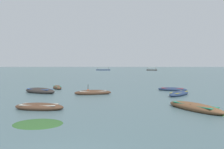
{
  "coord_description": "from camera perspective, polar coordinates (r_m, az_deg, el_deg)",
  "views": [
    {
      "loc": [
        2.4,
        -5.51,
        3.1
      ],
      "look_at": [
        -2.01,
        38.75,
        1.31
      ],
      "focal_mm": 32.86,
      "sensor_mm": 36.0,
      "label": 1
    }
  ],
  "objects": [
    {
      "name": "mountain_1",
      "position": [
        2669.96,
        -20.03,
        5.78
      ],
      "size": [
        1198.97,
        1198.97,
        342.95
      ],
      "primitive_type": "cone",
      "color": "slate",
      "rests_on": "ground"
    },
    {
      "name": "rowboat_3",
      "position": [
        22.76,
        -5.31,
        -5.04
      ],
      "size": [
        4.2,
        2.17,
        0.63
      ],
      "color": "#4C3323",
      "rests_on": "ground"
    },
    {
      "name": "mountain_2",
      "position": [
        2633.26,
        -4.2,
        5.1
      ],
      "size": [
        928.3,
        928.3,
        263.46
      ],
      "primitive_type": "cone",
      "color": "slate",
      "rests_on": "ground"
    },
    {
      "name": "rowboat_0",
      "position": [
        25.17,
        -19.44,
        -4.34
      ],
      "size": [
        4.41,
        2.64,
        0.79
      ],
      "color": "#2D2826",
      "rests_on": "ground"
    },
    {
      "name": "rowboat_6",
      "position": [
        15.77,
        -19.59,
        -8.48
      ],
      "size": [
        3.63,
        1.27,
        0.6
      ],
      "color": "#4C3323",
      "rests_on": "ground"
    },
    {
      "name": "mooring_buoy",
      "position": [
        25.53,
        -6.68,
        -4.47
      ],
      "size": [
        0.37,
        0.37,
        0.97
      ],
      "color": "#DB4C1E",
      "rests_on": "ground"
    },
    {
      "name": "rowboat_4",
      "position": [
        29.27,
        -14.99,
        -3.5
      ],
      "size": [
        2.42,
        3.1,
        0.58
      ],
      "color": "#4C3323",
      "rests_on": "ground"
    },
    {
      "name": "rowboat_1",
      "position": [
        27.19,
        16.45,
        -3.99
      ],
      "size": [
        3.75,
        1.99,
        0.53
      ],
      "color": "navy",
      "rests_on": "ground"
    },
    {
      "name": "ferry_0",
      "position": [
        151.77,
        11.02,
        1.26
      ],
      "size": [
        7.78,
        4.02,
        2.54
      ],
      "color": "#2D2826",
      "rests_on": "ground"
    },
    {
      "name": "rowboat_2",
      "position": [
        23.09,
        18.15,
        -5.08
      ],
      "size": [
        3.29,
        3.9,
        0.58
      ],
      "color": "navy",
      "rests_on": "ground"
    },
    {
      "name": "mountain_3",
      "position": [
        2444.52,
        15.32,
        5.48
      ],
      "size": [
        1134.12,
        1134.12,
        284.07
      ],
      "primitive_type": "cone",
      "color": "slate",
      "rests_on": "ground"
    },
    {
      "name": "ferry_1",
      "position": [
        154.0,
        -2.48,
        1.32
      ],
      "size": [
        11.1,
        5.27,
        2.54
      ],
      "color": "navy",
      "rests_on": "ground"
    },
    {
      "name": "weed_patch_4",
      "position": [
        12.03,
        -19.88,
        -12.78
      ],
      "size": [
        2.71,
        2.15,
        0.14
      ],
      "primitive_type": "ellipsoid",
      "rotation": [
        0.0,
        0.0,
        3.13
      ],
      "color": "#2D5628",
      "rests_on": "ground"
    },
    {
      "name": "rowboat_5",
      "position": [
        15.78,
        21.94,
        -8.44
      ],
      "size": [
        3.62,
        4.32,
        0.66
      ],
      "color": "brown",
      "rests_on": "ground"
    },
    {
      "name": "ground_plane",
      "position": [
        1505.52,
        5.6,
        2.18
      ],
      "size": [
        6000.0,
        6000.0,
        0.0
      ],
      "primitive_type": "plane",
      "color": "#476066"
    }
  ]
}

